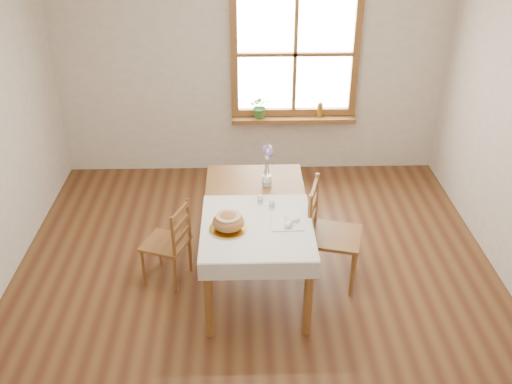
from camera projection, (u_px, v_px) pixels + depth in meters
ground at (257, 298)px, 5.01m from camera, size 5.00×5.00×0.00m
room_walls at (257, 117)px, 4.16m from camera, size 4.60×5.10×2.65m
window at (295, 54)px, 6.44m from camera, size 1.46×0.08×1.46m
window_sill at (293, 119)px, 6.76m from camera, size 1.46×0.20×0.05m
dining_table at (256, 216)px, 4.94m from camera, size 0.90×1.60×0.75m
table_linen at (257, 226)px, 4.63m from camera, size 0.91×0.99×0.01m
chair_left at (165, 242)px, 5.07m from camera, size 0.49×0.47×0.78m
chair_right at (335, 235)px, 5.00m from camera, size 0.57×0.56×0.97m
bread_plate at (229, 229)px, 4.57m from camera, size 0.30×0.30×0.02m
bread_loaf at (228, 220)px, 4.53m from camera, size 0.26×0.26×0.14m
egg_napkin at (287, 224)px, 4.64m from camera, size 0.27×0.23×0.01m
eggs at (287, 221)px, 4.62m from camera, size 0.20×0.18×0.04m
salt_shaker at (272, 204)px, 4.83m from camera, size 0.05×0.05×0.09m
pepper_shaker at (260, 199)px, 4.90m from camera, size 0.06×0.06×0.10m
flower_vase at (267, 181)px, 5.20m from camera, size 0.10×0.10×0.10m
lavender_bouquet at (267, 162)px, 5.10m from camera, size 0.16×0.16×0.30m
potted_plant at (260, 109)px, 6.68m from camera, size 0.25×0.28×0.21m
amber_bottle at (320, 110)px, 6.71m from camera, size 0.07×0.07×0.18m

